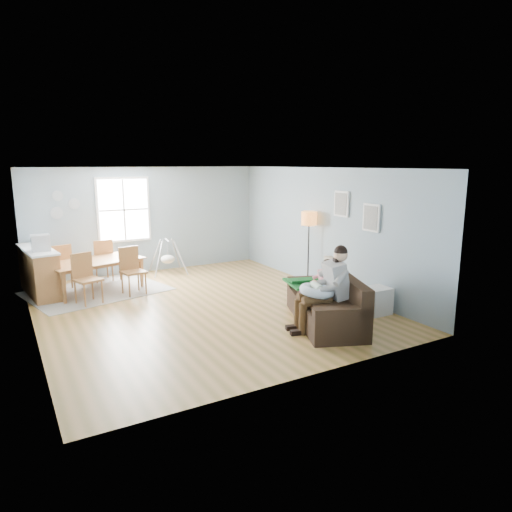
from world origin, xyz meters
TOP-DOWN VIEW (x-y plane):
  - room at (0.00, 0.00)m, footprint 8.40×9.40m
  - window at (-0.60, 3.46)m, footprint 1.32×0.08m
  - pictures at (2.97, -1.05)m, footprint 0.05×1.34m
  - wall_plates at (-2.00, 3.47)m, footprint 0.67×0.02m
  - sofa at (1.58, -1.98)m, footprint 1.68×2.36m
  - green_throw at (1.78, -1.28)m, footprint 1.16×1.04m
  - beige_pillow at (2.01, -1.54)m, footprint 0.29×0.53m
  - father at (1.34, -2.22)m, footprint 1.10×0.66m
  - nursing_pillow at (1.19, -2.16)m, footprint 0.79×0.79m
  - infant at (1.20, -2.12)m, footprint 0.22×0.38m
  - toddler at (1.59, -1.76)m, footprint 0.61×0.45m
  - floor_lamp at (2.77, 0.26)m, footprint 0.35×0.35m
  - storage_cube at (2.69, -2.04)m, footprint 0.47×0.42m
  - rug at (-1.60, 2.17)m, footprint 3.20×2.70m
  - dining_table at (-1.60, 2.17)m, footprint 2.22×1.63m
  - chair_sw at (-1.94, 1.38)m, footprint 0.59×0.59m
  - chair_se at (-0.95, 1.62)m, footprint 0.53×0.53m
  - chair_nw at (-2.24, 2.72)m, footprint 0.57×0.57m
  - chair_ne at (-1.28, 2.95)m, footprint 0.51×0.51m
  - counter at (-2.70, 2.50)m, footprint 0.74×1.87m
  - monitor at (-2.65, 2.16)m, footprint 0.35×0.34m
  - baby_swing at (0.33, 2.99)m, footprint 0.97×0.98m

SIDE VIEW (x-z plane):
  - rug at x=-1.60m, z-range 0.00..0.01m
  - storage_cube at x=2.69m, z-range 0.00..0.51m
  - sofa at x=1.58m, z-range -0.13..0.75m
  - dining_table at x=-1.60m, z-range 0.00..0.70m
  - baby_swing at x=0.33m, z-range -0.05..0.83m
  - counter at x=-2.70m, z-range 0.01..1.03m
  - green_throw at x=1.78m, z-range 0.54..0.58m
  - chair_se at x=-0.95m, z-range 0.08..1.10m
  - chair_sw at x=-1.94m, z-range 0.08..1.10m
  - chair_ne at x=-1.28m, z-range 0.08..1.11m
  - chair_nw at x=-2.24m, z-range 0.08..1.11m
  - nursing_pillow at x=1.19m, z-range 0.57..0.81m
  - toddler at x=1.59m, z-range 0.30..1.20m
  - infant at x=1.20m, z-range 0.69..0.83m
  - father at x=1.34m, z-range 0.04..1.50m
  - beige_pillow at x=2.01m, z-range 0.54..1.05m
  - monitor at x=-2.65m, z-range 1.02..1.35m
  - floor_lamp at x=2.77m, z-range 0.56..2.28m
  - window at x=-0.60m, z-range 0.84..2.46m
  - wall_plates at x=-2.00m, z-range 1.50..2.16m
  - pictures at x=2.97m, z-range 1.48..2.22m
  - room at x=0.00m, z-range 0.47..4.37m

